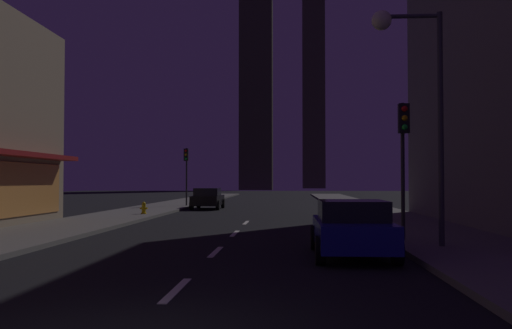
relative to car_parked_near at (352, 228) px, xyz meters
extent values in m
cube|color=black|center=(-3.60, 24.34, -0.79)|extent=(78.00, 136.00, 0.10)
cube|color=#605E59|center=(3.40, 24.34, -0.67)|extent=(4.00, 76.00, 0.15)
cube|color=#605E59|center=(-10.60, 24.34, -0.67)|extent=(4.00, 76.00, 0.15)
cube|color=silver|center=(-3.60, -4.46, -0.73)|extent=(0.16, 2.20, 0.01)
cube|color=silver|center=(-3.60, 0.74, -0.73)|extent=(0.16, 2.20, 0.01)
cube|color=silver|center=(-3.60, 5.94, -0.73)|extent=(0.16, 2.20, 0.01)
cube|color=silver|center=(-3.60, 11.14, -0.73)|extent=(0.16, 2.20, 0.01)
cube|color=#39362B|center=(-8.72, 104.23, 20.25)|extent=(7.03, 7.86, 41.98)
cube|color=#3D3A2E|center=(4.87, 129.57, 32.44)|extent=(5.79, 5.83, 66.36)
cube|color=navy|center=(0.00, 0.05, -0.13)|extent=(1.80, 4.20, 0.65)
cube|color=black|center=(0.00, -0.15, 0.43)|extent=(1.64, 2.00, 0.55)
cylinder|color=black|center=(-0.88, 1.45, -0.40)|extent=(0.22, 0.68, 0.68)
cylinder|color=black|center=(0.88, 1.45, -0.40)|extent=(0.22, 0.68, 0.68)
cylinder|color=black|center=(-0.88, -1.35, -0.40)|extent=(0.22, 0.68, 0.68)
cylinder|color=black|center=(0.88, -1.35, -0.40)|extent=(0.22, 0.68, 0.68)
sphere|color=white|center=(-0.55, 2.10, -0.08)|extent=(0.18, 0.18, 0.18)
sphere|color=white|center=(0.55, 2.10, -0.08)|extent=(0.18, 0.18, 0.18)
cube|color=black|center=(-7.20, 23.25, -0.13)|extent=(1.80, 4.20, 0.65)
cube|color=black|center=(-7.20, 23.05, 0.43)|extent=(1.64, 2.00, 0.55)
cylinder|color=black|center=(-8.08, 24.65, -0.40)|extent=(0.22, 0.68, 0.68)
cylinder|color=black|center=(-6.32, 24.65, -0.40)|extent=(0.22, 0.68, 0.68)
cylinder|color=black|center=(-8.08, 21.85, -0.40)|extent=(0.22, 0.68, 0.68)
cylinder|color=black|center=(-6.32, 21.85, -0.40)|extent=(0.22, 0.68, 0.68)
sphere|color=white|center=(-7.75, 25.30, -0.08)|extent=(0.18, 0.18, 0.18)
sphere|color=white|center=(-6.65, 25.30, -0.08)|extent=(0.18, 0.18, 0.18)
cylinder|color=gold|center=(-9.50, 15.17, -0.32)|extent=(0.22, 0.22, 0.55)
sphere|color=gold|center=(-9.50, 15.17, -0.04)|extent=(0.21, 0.21, 0.21)
cylinder|color=gold|center=(-9.50, 15.17, -0.56)|extent=(0.30, 0.30, 0.06)
cylinder|color=gold|center=(-9.66, 15.17, -0.29)|extent=(0.10, 0.10, 0.10)
cylinder|color=gold|center=(-9.34, 15.17, -0.29)|extent=(0.10, 0.10, 0.10)
cylinder|color=#2D2D2D|center=(1.90, 2.92, 1.51)|extent=(0.12, 0.12, 4.20)
cube|color=black|center=(1.90, 2.72, 3.11)|extent=(0.32, 0.24, 0.90)
sphere|color=red|center=(1.90, 2.59, 3.39)|extent=(0.18, 0.18, 0.18)
sphere|color=#F2B20C|center=(1.90, 2.59, 3.11)|extent=(0.18, 0.18, 0.18)
sphere|color=#19D833|center=(1.90, 2.59, 2.83)|extent=(0.18, 0.18, 0.18)
cylinder|color=#2D2D2D|center=(-9.10, 25.40, 1.51)|extent=(0.12, 0.12, 4.20)
cube|color=black|center=(-9.10, 25.20, 3.11)|extent=(0.32, 0.24, 0.90)
sphere|color=red|center=(-9.10, 25.07, 3.39)|extent=(0.18, 0.18, 0.18)
sphere|color=#F2B20C|center=(-9.10, 25.07, 3.11)|extent=(0.18, 0.18, 0.18)
sphere|color=#19D833|center=(-9.10, 25.07, 2.83)|extent=(0.18, 0.18, 0.18)
cylinder|color=#38383D|center=(2.60, 1.25, 2.66)|extent=(0.16, 0.16, 6.50)
cylinder|color=#38383D|center=(1.80, 1.25, 5.81)|extent=(1.60, 0.12, 0.12)
sphere|color=#FCF7CC|center=(1.00, 1.25, 5.71)|extent=(0.56, 0.56, 0.56)
camera|label=1|loc=(-1.59, -14.08, 1.20)|focal=38.25mm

